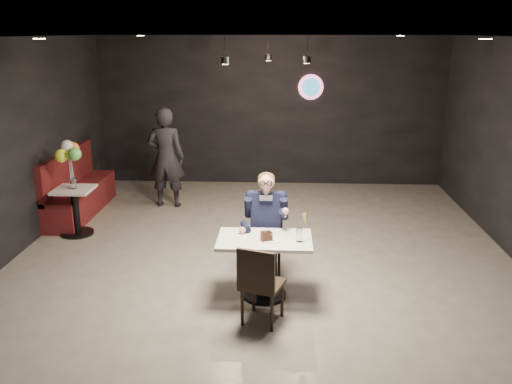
# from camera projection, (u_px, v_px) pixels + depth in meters

# --- Properties ---
(floor) EXTENTS (9.00, 9.00, 0.00)m
(floor) POSITION_uv_depth(u_px,v_px,m) (261.00, 274.00, 7.13)
(floor) COLOR gray
(floor) RESTS_ON ground
(wall_sign) EXTENTS (0.50, 0.06, 0.50)m
(wall_sign) POSITION_uv_depth(u_px,v_px,m) (311.00, 87.00, 10.81)
(wall_sign) COLOR pink
(wall_sign) RESTS_ON floor
(pendant_lights) EXTENTS (1.40, 1.20, 0.36)m
(pendant_lights) POSITION_uv_depth(u_px,v_px,m) (267.00, 44.00, 8.23)
(pendant_lights) COLOR black
(pendant_lights) RESTS_ON floor
(main_table) EXTENTS (1.10, 0.70, 0.75)m
(main_table) POSITION_uv_depth(u_px,v_px,m) (264.00, 268.00, 6.42)
(main_table) COLOR silver
(main_table) RESTS_ON floor
(chair_far) EXTENTS (0.42, 0.46, 0.92)m
(chair_far) POSITION_uv_depth(u_px,v_px,m) (266.00, 244.00, 6.92)
(chair_far) COLOR black
(chair_far) RESTS_ON floor
(chair_near) EXTENTS (0.54, 0.57, 0.92)m
(chair_near) POSITION_uv_depth(u_px,v_px,m) (263.00, 283.00, 5.85)
(chair_near) COLOR black
(chair_near) RESTS_ON floor
(seated_man) EXTENTS (0.60, 0.80, 1.44)m
(seated_man) POSITION_uv_depth(u_px,v_px,m) (266.00, 225.00, 6.85)
(seated_man) COLOR black
(seated_man) RESTS_ON floor
(dessert_plate) EXTENTS (0.21, 0.21, 0.01)m
(dessert_plate) POSITION_uv_depth(u_px,v_px,m) (271.00, 240.00, 6.24)
(dessert_plate) COLOR white
(dessert_plate) RESTS_ON main_table
(cake_slice) EXTENTS (0.15, 0.13, 0.09)m
(cake_slice) POSITION_uv_depth(u_px,v_px,m) (266.00, 236.00, 6.23)
(cake_slice) COLOR black
(cake_slice) RESTS_ON dessert_plate
(mint_leaf) EXTENTS (0.07, 0.04, 0.01)m
(mint_leaf) POSITION_uv_depth(u_px,v_px,m) (271.00, 234.00, 6.20)
(mint_leaf) COLOR #2D8A32
(mint_leaf) RESTS_ON cake_slice
(sundae_glass) EXTENTS (0.08, 0.08, 0.17)m
(sundae_glass) POSITION_uv_depth(u_px,v_px,m) (299.00, 234.00, 6.20)
(sundae_glass) COLOR silver
(sundae_glass) RESTS_ON main_table
(wafer_cone) EXTENTS (0.09, 0.09, 0.15)m
(wafer_cone) POSITION_uv_depth(u_px,v_px,m) (305.00, 219.00, 6.19)
(wafer_cone) COLOR tan
(wafer_cone) RESTS_ON sundae_glass
(booth_bench) EXTENTS (0.55, 2.20, 1.10)m
(booth_bench) POSITION_uv_depth(u_px,v_px,m) (79.00, 183.00, 9.35)
(booth_bench) COLOR #4E1011
(booth_bench) RESTS_ON floor
(side_table) EXTENTS (0.57, 0.57, 0.71)m
(side_table) POSITION_uv_depth(u_px,v_px,m) (76.00, 213.00, 8.43)
(side_table) COLOR silver
(side_table) RESTS_ON floor
(balloon_vase) EXTENTS (0.10, 0.10, 0.16)m
(balloon_vase) POSITION_uv_depth(u_px,v_px,m) (73.00, 184.00, 8.30)
(balloon_vase) COLOR silver
(balloon_vase) RESTS_ON side_table
(balloon_bunch) EXTENTS (0.37, 0.37, 0.61)m
(balloon_bunch) POSITION_uv_depth(u_px,v_px,m) (71.00, 160.00, 8.19)
(balloon_bunch) COLOR #F4FD35
(balloon_bunch) RESTS_ON balloon_vase
(passerby) EXTENTS (0.67, 0.46, 1.80)m
(passerby) POSITION_uv_depth(u_px,v_px,m) (166.00, 158.00, 9.68)
(passerby) COLOR black
(passerby) RESTS_ON floor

